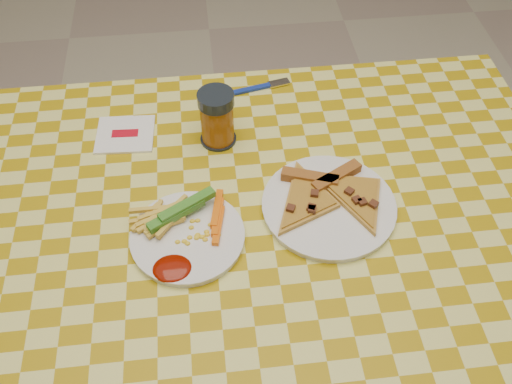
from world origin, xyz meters
TOP-DOWN VIEW (x-y plane):
  - table at (0.00, 0.00)m, footprint 1.28×0.88m
  - plate_left at (-0.10, -0.03)m, footprint 0.23×0.23m
  - plate_right at (0.16, 0.01)m, footprint 0.31×0.31m
  - fries_veggies at (-0.11, -0.01)m, footprint 0.20×0.19m
  - pizza_slices at (0.17, 0.03)m, footprint 0.30×0.25m
  - drink_glass at (-0.03, 0.22)m, footprint 0.07×0.07m
  - napkin at (-0.22, 0.25)m, footprint 0.12×0.12m
  - fork at (0.07, 0.37)m, footprint 0.16×0.05m

SIDE VIEW (x-z plane):
  - table at x=0.00m, z-range 0.30..1.06m
  - napkin at x=-0.22m, z-range 0.76..0.76m
  - fork at x=0.07m, z-range 0.76..0.76m
  - plate_left at x=-0.10m, z-range 0.76..0.77m
  - plate_right at x=0.16m, z-range 0.76..0.77m
  - pizza_slices at x=0.17m, z-range 0.76..0.79m
  - fries_veggies at x=-0.11m, z-range 0.76..0.80m
  - drink_glass at x=-0.03m, z-range 0.75..0.87m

